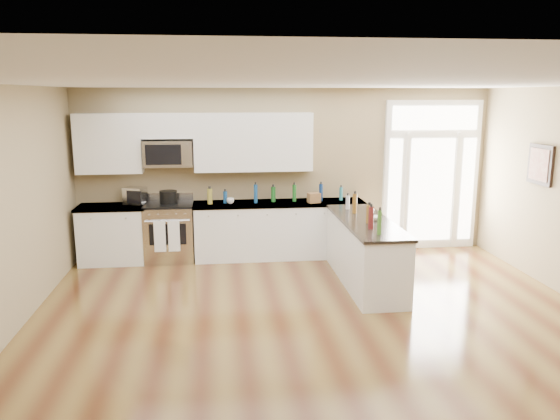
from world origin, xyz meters
name	(u,v)px	position (x,y,z in m)	size (l,w,h in m)	color
ground	(334,357)	(0.00, 0.00, 0.00)	(8.00, 8.00, 0.00)	#502C16
room_shell	(337,197)	(0.00, 0.00, 1.71)	(8.00, 8.00, 8.00)	#93825D
back_cabinet_left	(114,236)	(-2.87, 3.69, 0.44)	(1.10, 0.66, 0.94)	white
back_cabinet_right	(279,231)	(-0.16, 3.69, 0.44)	(2.85, 0.66, 0.94)	white
peninsula_cabinet	(365,254)	(0.93, 2.24, 0.43)	(0.69, 2.32, 0.94)	white
upper_cabinet_left	(109,144)	(-2.88, 3.83, 1.93)	(1.04, 0.33, 0.95)	white
upper_cabinet_right	(253,142)	(-0.57, 3.83, 1.93)	(1.94, 0.33, 0.95)	white
upper_cabinet_short	(167,126)	(-1.95, 3.83, 2.20)	(0.82, 0.33, 0.40)	white
microwave	(168,153)	(-1.95, 3.80, 1.76)	(0.78, 0.41, 0.42)	silver
entry_door	(431,175)	(2.55, 3.95, 1.30)	(1.70, 0.10, 2.60)	white
wall_art_near	(540,165)	(3.47, 2.20, 1.70)	(0.05, 0.58, 0.58)	black
kitchen_range	(170,232)	(-1.97, 3.69, 0.48)	(0.79, 0.69, 1.08)	silver
stockpot	(168,197)	(-1.97, 3.75, 1.06)	(0.28, 0.28, 0.22)	black
toaster_oven	(135,196)	(-2.51, 3.81, 1.08)	(0.32, 0.25, 0.27)	silver
cardboard_box	(314,198)	(0.41, 3.58, 1.02)	(0.20, 0.14, 0.16)	brown
bowl_left	(141,203)	(-2.42, 3.75, 0.96)	(0.17, 0.17, 0.04)	white
bowl_peninsula	(376,218)	(1.06, 2.21, 0.97)	(0.18, 0.18, 0.06)	white
cup_counter	(230,201)	(-0.97, 3.64, 0.99)	(0.12, 0.12, 0.09)	white
counter_bottles	(308,202)	(0.21, 2.99, 1.07)	(2.30, 2.41, 0.32)	#19591E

